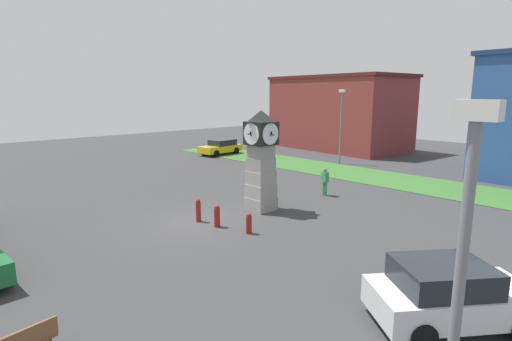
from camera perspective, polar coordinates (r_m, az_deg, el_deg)
The scene contains 12 objects.
ground_plane at distance 18.39m, azimuth -8.14°, elevation -7.25°, with size 79.73×79.73×0.00m, color #38383A.
clock_tower at distance 19.43m, azimuth 0.72°, elevation 1.66°, with size 1.64×1.65×4.93m.
bollard_near_tower at distance 16.60m, azimuth -1.03°, elevation -7.54°, with size 0.24×0.24×0.87m.
bollard_mid_row at distance 17.47m, azimuth -5.60°, elevation -6.44°, with size 0.26×0.26×0.99m.
bollard_far_row at distance 18.26m, azimuth -8.24°, elevation -5.60°, with size 0.23×0.23×1.07m.
car_far_lot at distance 11.41m, azimuth 25.84°, elevation -15.56°, with size 3.87×4.29×1.63m.
car_silver_hatch at distance 38.14m, azimuth -5.05°, elevation 3.38°, with size 2.18×4.28×1.42m.
pedestrian_near_bench at distance 22.90m, azimuth 9.83°, elevation -1.34°, with size 0.45×0.35×1.59m.
street_lamp_near_road at distance 33.34m, azimuth 12.05°, elevation 6.92°, with size 0.50×0.24×6.05m.
street_lamp_far_side at distance 5.74m, azimuth 26.98°, elevation -15.03°, with size 0.50×0.24×5.63m.
warehouse_blue_far at distance 42.95m, azimuth 11.63°, elevation 8.11°, with size 14.84×8.74×7.52m.
grass_verge_far at distance 27.48m, azimuth 22.40°, elevation -1.85°, with size 47.84×4.94×0.04m, color #386B2D.
Camera 1 is at (14.35, -10.00, 5.69)m, focal length 28.00 mm.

